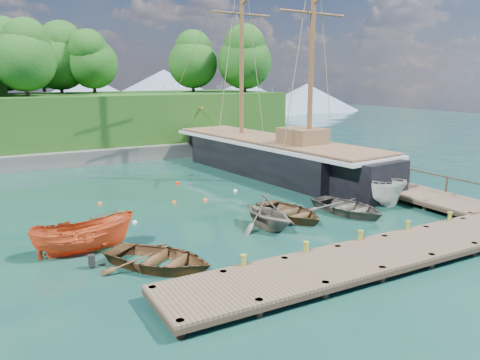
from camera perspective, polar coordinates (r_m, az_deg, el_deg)
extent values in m
plane|color=#153D2F|center=(24.63, 2.77, -5.85)|extent=(160.00, 160.00, 0.00)
cube|color=brown|center=(20.87, 17.09, -8.30)|extent=(20.00, 3.20, 0.12)
cube|color=#2C211A|center=(20.93, 17.06, -8.71)|extent=(20.00, 3.20, 0.20)
cylinder|color=#2C211A|center=(15.06, -7.26, -18.42)|extent=(0.28, 0.28, 1.10)
cylinder|color=#2C211A|center=(17.22, -10.57, -14.33)|extent=(0.28, 0.28, 1.10)
cube|color=brown|center=(36.62, 12.44, 0.87)|extent=(3.20, 24.00, 0.12)
cube|color=#2C211A|center=(36.65, 12.43, 0.63)|extent=(3.20, 24.00, 0.20)
cylinder|color=#2C211A|center=(28.21, 26.13, -4.65)|extent=(0.28, 0.28, 1.10)
cylinder|color=#2C211A|center=(45.32, 1.40, 2.75)|extent=(0.28, 0.28, 1.10)
cylinder|color=#2C211A|center=(46.67, 4.17, 3.01)|extent=(0.28, 0.28, 1.10)
cylinder|color=olive|center=(18.65, 0.43, -12.08)|extent=(0.26, 0.26, 0.45)
cylinder|color=olive|center=(20.16, 8.01, -10.25)|extent=(0.26, 0.26, 0.45)
cylinder|color=olive|center=(21.98, 14.37, -8.57)|extent=(0.26, 0.26, 0.45)
cylinder|color=olive|center=(24.04, 19.65, -7.07)|extent=(0.26, 0.26, 0.45)
cylinder|color=olive|center=(26.28, 24.04, -5.78)|extent=(0.26, 0.26, 0.45)
imported|color=brown|center=(20.06, -9.77, -10.44)|extent=(5.62, 5.88, 0.99)
imported|color=slate|center=(24.61, 3.35, -5.87)|extent=(3.45, 3.90, 1.91)
imported|color=brown|center=(26.39, 6.05, -4.64)|extent=(3.87, 4.99, 0.95)
imported|color=#59524A|center=(27.83, 12.97, -3.99)|extent=(4.05, 5.18, 0.98)
imported|color=#DF5624|center=(22.45, -18.36, -8.37)|extent=(4.57, 1.76, 1.76)
imported|color=silver|center=(30.57, 15.91, -2.66)|extent=(2.66, 5.59, 2.08)
cube|color=black|center=(38.25, 3.89, 2.18)|extent=(7.22, 17.04, 3.44)
cube|color=black|center=(46.86, -4.36, 4.09)|extent=(3.53, 5.50, 3.09)
cube|color=black|center=(31.66, 14.75, -0.41)|extent=(4.22, 4.65, 3.27)
cube|color=silver|center=(37.99, 3.93, 4.62)|extent=(7.86, 22.21, 0.25)
cube|color=brown|center=(37.96, 3.93, 5.00)|extent=(7.33, 21.69, 0.12)
cube|color=brown|center=(35.23, 7.61, 5.31)|extent=(3.01, 3.29, 1.20)
cylinder|color=brown|center=(49.69, -6.64, 8.12)|extent=(1.02, 6.88, 1.69)
cylinder|color=brown|center=(41.22, 0.20, 18.34)|extent=(0.36, 0.36, 18.26)
cylinder|color=brown|center=(34.61, 8.84, 18.09)|extent=(0.36, 0.36, 16.80)
cylinder|color=#8C7A59|center=(46.68, -4.70, 17.86)|extent=(1.48, 12.54, 10.60)
sphere|color=silver|center=(26.00, -12.70, -5.15)|extent=(0.30, 0.30, 0.30)
sphere|color=orange|center=(29.60, -8.01, -2.79)|extent=(0.30, 0.30, 0.30)
sphere|color=orange|center=(29.83, -4.25, -2.58)|extent=(0.34, 0.34, 0.34)
sphere|color=white|center=(32.20, -0.57, -1.41)|extent=(0.30, 0.30, 0.30)
sphere|color=#E85420|center=(30.27, -16.72, -2.86)|extent=(0.32, 0.32, 0.32)
sphere|color=#F32100|center=(34.72, -7.61, -0.49)|extent=(0.33, 0.33, 0.33)
cube|color=#474744|center=(44.67, -22.93, 2.33)|extent=(50.00, 4.00, 1.40)
cube|color=#214913|center=(50.30, -23.92, 6.05)|extent=(50.00, 14.00, 6.00)
cylinder|color=#382616|center=(53.41, 0.58, 11.42)|extent=(0.36, 0.36, 1.40)
sphere|color=#154314|center=(53.42, 0.58, 14.21)|extent=(6.00, 6.00, 6.00)
cylinder|color=#382616|center=(52.21, -17.32, 10.83)|extent=(0.36, 0.36, 1.40)
sphere|color=#154314|center=(52.22, -17.49, 13.35)|extent=(5.13, 5.13, 5.13)
cylinder|color=#382616|center=(50.14, -26.80, 10.02)|extent=(0.36, 0.36, 1.40)
sphere|color=#154314|center=(50.15, -27.10, 12.91)|extent=(5.82, 5.82, 5.82)
cylinder|color=#382616|center=(53.80, -20.94, 10.61)|extent=(0.36, 0.36, 1.40)
sphere|color=#154314|center=(53.81, -21.16, 13.39)|extent=(6.05, 6.05, 6.05)
cylinder|color=#382616|center=(54.37, 0.22, 11.44)|extent=(0.36, 0.36, 1.40)
sphere|color=#154314|center=(54.37, 0.22, 13.72)|extent=(4.77, 4.77, 4.77)
cylinder|color=#382616|center=(46.60, -24.56, 10.14)|extent=(0.36, 0.36, 1.40)
sphere|color=#154314|center=(46.61, -24.83, 13.09)|extent=(5.47, 5.47, 5.47)
cylinder|color=#382616|center=(54.71, -5.71, 11.38)|extent=(0.36, 0.36, 1.40)
sphere|color=#154314|center=(54.72, -5.77, 13.94)|extent=(5.55, 5.55, 5.55)
cylinder|color=#382616|center=(57.70, -27.00, 10.16)|extent=(0.36, 0.36, 1.40)
cylinder|color=#382616|center=(58.63, -22.79, 10.56)|extent=(0.36, 0.36, 1.40)
sphere|color=#154314|center=(58.64, -23.00, 13.06)|extent=(5.89, 5.89, 5.89)
cone|color=#728CA5|center=(95.56, -9.20, 10.45)|extent=(36.00, 36.00, 9.00)
cone|color=#728CA5|center=(103.08, 0.42, 10.19)|extent=(28.00, 28.00, 7.00)
cone|color=#728CA5|center=(91.61, -18.17, 9.60)|extent=(32.00, 32.00, 8.00)
cone|color=#728CA5|center=(112.38, 8.13, 10.01)|extent=(24.00, 24.00, 6.00)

